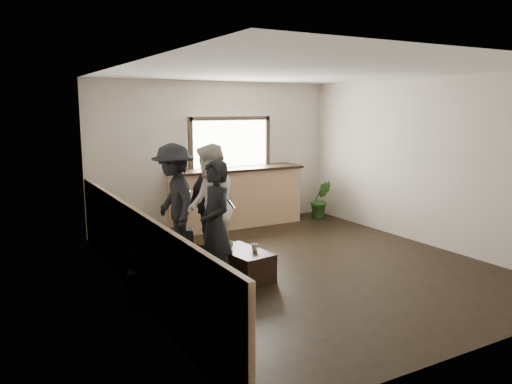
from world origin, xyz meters
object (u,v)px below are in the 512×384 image
bar_counter (236,193)px  person_d (209,202)px  cup_b (255,247)px  person_a (215,225)px  sofa (165,256)px  potted_plant (321,199)px  cup_a (229,245)px  coffee_table (243,264)px  person_c (174,202)px  person_b (210,206)px

bar_counter → person_d: bearing=-131.3°
cup_b → person_a: person_a is taller
sofa → potted_plant: size_ratio=2.76×
cup_a → coffee_table: bearing=-54.7°
coffee_table → person_c: 1.57m
sofa → cup_a: sofa is taller
coffee_table → person_d: (0.15, 1.44, 0.61)m
cup_a → potted_plant: potted_plant is taller
person_b → person_d: (0.33, 0.77, -0.10)m
bar_counter → person_b: 2.61m
cup_b → person_d: (0.01, 1.52, 0.36)m
cup_b → person_d: 1.57m
cup_b → person_c: 1.60m
cup_a → person_a: bearing=-136.4°
bar_counter → person_d: 1.79m
bar_counter → cup_b: bar_counter is taller
bar_counter → person_c: bar_counter is taller
cup_a → cup_b: 0.37m
sofa → cup_b: size_ratio=21.95×
sofa → person_d: size_ratio=1.38×
person_b → person_c: bearing=-136.7°
cup_b → person_b: 0.94m
person_a → bar_counter: bearing=149.6°
potted_plant → person_c: (-3.65, -1.18, 0.49)m
bar_counter → cup_b: size_ratio=26.95×
cup_a → person_b: bearing=96.3°
bar_counter → person_a: bar_counter is taller
cup_a → person_b: person_b is taller
bar_counter → potted_plant: size_ratio=3.39×
sofa → person_b: person_b is taller
potted_plant → coffee_table: bearing=-141.7°
person_c → person_d: (0.63, 0.11, -0.09)m
coffee_table → person_d: size_ratio=0.55×
sofa → coffee_table: bearing=-99.2°
coffee_table → person_b: 0.99m
cup_a → person_a: 0.62m
cup_b → person_c: size_ratio=0.06×
cup_b → person_c: (-0.61, 1.41, 0.45)m
cup_b → potted_plant: size_ratio=0.13×
person_c → person_d: bearing=104.3°
sofa → potted_plant: potted_plant is taller
person_b → person_d: size_ratio=1.12×
potted_plant → person_b: bearing=-151.3°
person_b → person_c: person_b is taller
sofa → person_d: 1.51m
bar_counter → cup_a: (-1.45, -2.60, -0.20)m
cup_a → person_a: (-0.35, -0.33, 0.39)m
cup_b → person_c: bearing=113.5°
cup_b → coffee_table: bearing=149.5°
cup_a → person_c: 1.28m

